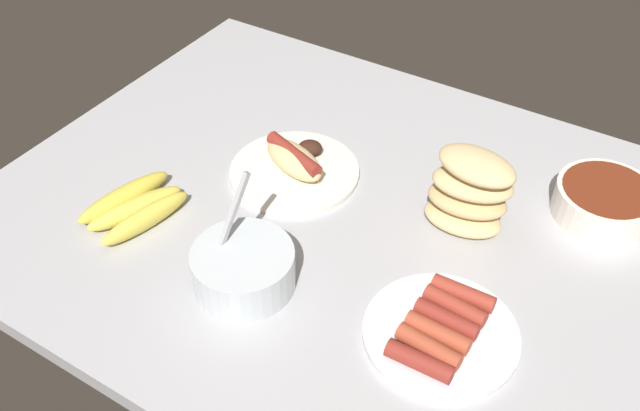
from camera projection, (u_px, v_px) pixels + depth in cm
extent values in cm
cube|color=#B2B2B7|center=(355.00, 225.00, 116.50)|extent=(120.00, 90.00, 3.00)
cylinder|color=white|center=(294.00, 172.00, 123.66)|extent=(22.84, 22.84, 1.00)
ellipsoid|color=#E5C689|center=(294.00, 160.00, 121.86)|extent=(14.61, 10.03, 4.40)
cylinder|color=maroon|center=(294.00, 154.00, 121.05)|extent=(12.81, 6.41, 2.40)
ellipsoid|color=#381E14|center=(310.00, 148.00, 125.64)|extent=(5.59, 5.27, 2.80)
cylinder|color=white|center=(441.00, 334.00, 97.32)|extent=(21.82, 21.82, 1.00)
cylinder|color=#9E3828|center=(463.00, 293.00, 100.47)|extent=(9.30, 2.73, 2.52)
cylinder|color=#9E3828|center=(455.00, 306.00, 98.74)|extent=(9.44, 3.37, 2.52)
cylinder|color=maroon|center=(447.00, 319.00, 97.01)|extent=(9.33, 2.86, 2.52)
cylinder|color=#AD472D|center=(438.00, 333.00, 95.28)|extent=(9.32, 2.82, 2.52)
cylinder|color=#AD472D|center=(429.00, 347.00, 93.55)|extent=(9.44, 3.40, 2.52)
cylinder|color=maroon|center=(419.00, 361.00, 91.82)|extent=(9.30, 2.74, 2.52)
ellipsoid|color=#E5C689|center=(462.00, 218.00, 112.93)|extent=(13.26, 8.97, 3.60)
ellipsoid|color=#DBB77A|center=(467.00, 200.00, 110.74)|extent=(13.63, 9.63, 3.60)
ellipsoid|color=#E5C689|center=(473.00, 183.00, 108.15)|extent=(13.98, 10.29, 3.60)
ellipsoid|color=#E5C689|center=(477.00, 166.00, 105.67)|extent=(13.74, 9.82, 3.60)
ellipsoid|color=gold|center=(124.00, 197.00, 116.66)|extent=(7.55, 17.78, 3.65)
ellipsoid|color=#E5D14C|center=(135.00, 208.00, 114.89)|extent=(9.70, 16.88, 3.29)
ellipsoid|color=#E5D14C|center=(146.00, 218.00, 112.88)|extent=(6.70, 16.94, 3.61)
cylinder|color=white|center=(604.00, 202.00, 114.42)|extent=(16.09, 16.09, 5.42)
cylinder|color=maroon|center=(608.00, 191.00, 112.88)|extent=(14.48, 14.48, 1.00)
cylinder|color=silver|center=(244.00, 269.00, 102.75)|extent=(15.21, 15.21, 6.42)
cylinder|color=beige|center=(243.00, 263.00, 101.89)|extent=(13.39, 13.39, 2.89)
cube|color=#B7B7BC|center=(229.00, 222.00, 101.21)|extent=(2.50, 9.11, 14.01)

